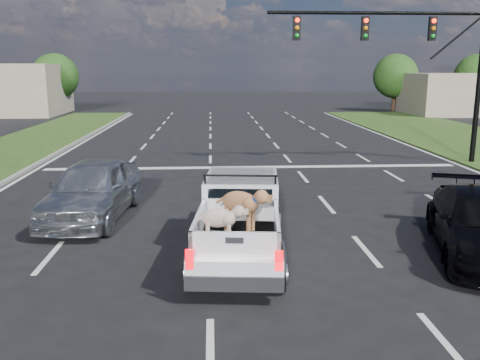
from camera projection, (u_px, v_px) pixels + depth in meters
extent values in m
plane|color=black|center=(289.00, 252.00, 11.31)|extent=(160.00, 160.00, 0.00)
cube|color=silver|center=(105.00, 192.00, 16.87)|extent=(0.12, 60.00, 0.01)
cube|color=silver|center=(210.00, 190.00, 17.06)|extent=(0.12, 60.00, 0.01)
cube|color=silver|center=(313.00, 189.00, 17.26)|extent=(0.12, 60.00, 0.01)
cube|color=silver|center=(414.00, 188.00, 17.45)|extent=(0.12, 60.00, 0.01)
cube|color=silver|center=(253.00, 167.00, 21.06)|extent=(17.00, 0.45, 0.01)
cylinder|color=black|center=(479.00, 81.00, 21.33)|extent=(0.22, 0.22, 7.00)
cylinder|color=black|center=(378.00, 13.00, 20.50)|extent=(9.00, 0.14, 0.14)
cube|color=black|center=(432.00, 29.00, 20.75)|extent=(0.30, 0.18, 0.95)
sphere|color=red|center=(434.00, 21.00, 20.58)|extent=(0.18, 0.18, 0.18)
cube|color=black|center=(365.00, 28.00, 20.60)|extent=(0.30, 0.18, 0.95)
sphere|color=red|center=(366.00, 20.00, 20.43)|extent=(0.18, 0.18, 0.18)
cube|color=black|center=(297.00, 28.00, 20.44)|extent=(0.30, 0.18, 0.95)
sphere|color=red|center=(297.00, 20.00, 20.27)|extent=(0.18, 0.18, 0.18)
cube|color=tan|center=(3.00, 89.00, 44.83)|extent=(10.00, 8.00, 4.40)
cube|color=tan|center=(476.00, 94.00, 45.30)|extent=(12.00, 7.00, 3.60)
cylinder|color=#332114|center=(57.00, 101.00, 47.24)|extent=(0.44, 0.44, 2.16)
sphere|color=#18380F|center=(55.00, 76.00, 46.76)|extent=(4.20, 4.20, 4.20)
cylinder|color=#332114|center=(394.00, 100.00, 49.02)|extent=(0.44, 0.44, 2.16)
sphere|color=#18380F|center=(396.00, 76.00, 48.54)|extent=(4.20, 4.20, 4.20)
cylinder|color=#332114|center=(474.00, 99.00, 49.46)|extent=(0.44, 0.44, 2.16)
sphere|color=#18380F|center=(477.00, 76.00, 48.98)|extent=(4.20, 4.20, 4.20)
cylinder|color=black|center=(194.00, 273.00, 9.33)|extent=(0.31, 0.70, 0.68)
cylinder|color=black|center=(278.00, 274.00, 9.27)|extent=(0.31, 0.70, 0.68)
cylinder|color=black|center=(211.00, 220.00, 12.55)|extent=(0.31, 0.70, 0.68)
cylinder|color=black|center=(274.00, 221.00, 12.49)|extent=(0.31, 0.70, 0.68)
cube|color=white|center=(240.00, 231.00, 10.90)|extent=(2.15, 4.87, 0.46)
cube|color=white|center=(242.00, 191.00, 11.85)|extent=(1.83, 2.20, 0.77)
cube|color=black|center=(240.00, 201.00, 10.86)|extent=(1.38, 0.16, 0.55)
cylinder|color=black|center=(240.00, 176.00, 10.86)|extent=(1.60, 0.20, 0.04)
cube|color=black|center=(238.00, 238.00, 9.83)|extent=(1.80, 2.42, 0.05)
cube|color=white|center=(198.00, 225.00, 9.81)|extent=(0.29, 2.27, 0.46)
cube|color=white|center=(277.00, 226.00, 9.75)|extent=(0.29, 2.27, 0.46)
cube|color=white|center=(235.00, 245.00, 8.70)|extent=(1.59, 0.23, 0.46)
cube|color=red|center=(189.00, 259.00, 8.60)|extent=(0.15, 0.07, 0.36)
cube|color=red|center=(279.00, 261.00, 8.53)|extent=(0.15, 0.07, 0.36)
cube|color=black|center=(234.00, 282.00, 8.72)|extent=(1.73, 0.43, 0.27)
imported|color=#B6B9BE|center=(92.00, 189.00, 13.77)|extent=(2.32, 4.88, 1.61)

